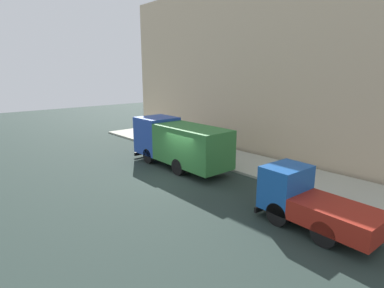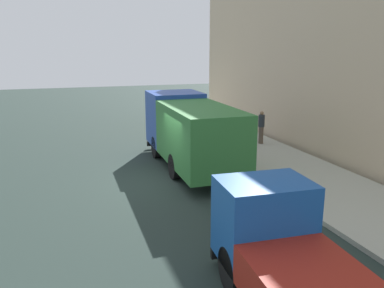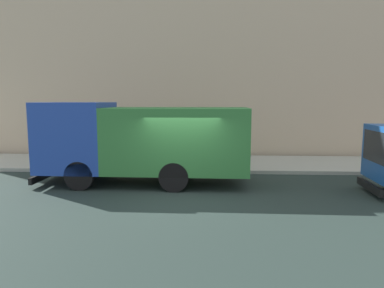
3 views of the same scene
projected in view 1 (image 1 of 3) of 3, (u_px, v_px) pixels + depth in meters
ground at (180, 177)px, 18.12m from camera, size 80.00×80.00×0.00m
sidewalk at (235, 160)px, 21.33m from camera, size 4.00×30.00×0.15m
building_facade at (262, 68)px, 21.53m from camera, size 0.50×30.00×12.55m
large_utility_truck at (179, 142)px, 19.64m from camera, size 2.51×7.59×2.98m
small_flatbed_truck at (309, 202)px, 12.04m from camera, size 2.22×4.74×2.26m
pedestrian_walking at (205, 136)px, 24.55m from camera, size 0.33×0.33×1.70m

